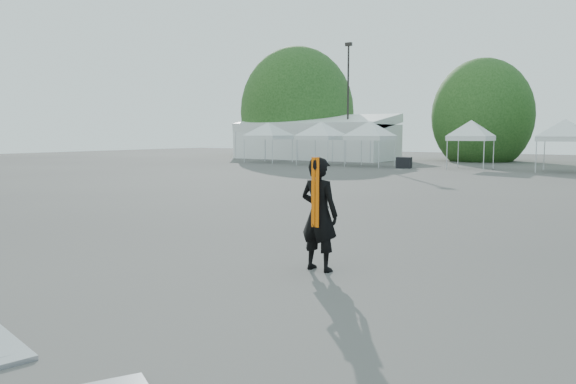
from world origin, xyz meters
The scene contains 12 objects.
ground centered at (0.00, 0.00, 0.00)m, with size 120.00×120.00×0.00m, color #474442.
marquee centered at (-22.00, 35.00, 1.97)m, with size 15.00×6.25×4.23m.
light_pole_west centered at (-18.00, 34.00, 5.77)m, with size 0.60×0.25×10.30m.
tree_far_w centered at (-26.00, 38.00, 4.54)m, with size 4.80×4.80×7.30m.
tree_mid_w centered at (-8.00, 40.00, 3.93)m, with size 4.16×4.16×6.33m.
tent_a centered at (-22.16, 27.79, 3.06)m, with size 4.37×4.37×3.88m.
tent_b centered at (-16.68, 27.24, 3.06)m, with size 4.23×4.23×3.88m.
tent_c centered at (-12.55, 27.26, 3.06)m, with size 4.14×4.14×3.88m.
tent_d centered at (-5.59, 28.57, 3.06)m, with size 3.75×3.75×3.88m.
tent_e centered at (0.23, 28.50, 3.06)m, with size 4.17×4.17×3.88m.
man centered at (0.60, -1.82, 1.02)m, with size 0.77×0.53×2.03m.
crate_west centered at (-9.65, 26.76, 0.39)m, with size 1.00×0.78×0.78m, color black.
Camera 1 is at (5.66, -10.25, 2.44)m, focal length 35.00 mm.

